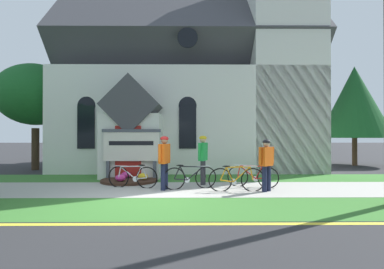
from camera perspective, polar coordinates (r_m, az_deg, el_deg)
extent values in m
plane|color=#2B2B2D|center=(12.03, -6.49, -8.43)|extent=(140.00, 140.00, 0.00)
cube|color=#A8A59E|center=(9.77, -0.94, -10.27)|extent=(32.00, 2.78, 0.01)
cube|color=#38722D|center=(7.28, -1.07, -13.72)|extent=(32.00, 2.30, 0.01)
cube|color=#38722D|center=(12.28, -0.86, -8.24)|extent=(24.00, 2.29, 0.01)
cube|color=yellow|center=(6.02, -1.19, -16.58)|extent=(28.00, 0.16, 0.01)
cube|color=silver|center=(17.71, -0.77, 2.06)|extent=(12.77, 8.77, 4.88)
cube|color=#424247|center=(18.35, -0.77, 15.01)|extent=(13.27, 8.93, 8.93)
cube|color=silver|center=(16.28, 16.64, 15.13)|extent=(3.35, 3.35, 12.06)
cube|color=silver|center=(12.74, -11.26, -2.10)|extent=(2.40, 1.60, 2.60)
cube|color=#424247|center=(12.79, -11.25, 5.31)|extent=(2.40, 1.80, 2.40)
cube|color=maroon|center=(11.94, -11.99, -3.41)|extent=(1.00, 0.06, 2.10)
cube|color=black|center=(14.04, -19.41, 1.34)|extent=(0.76, 0.06, 1.90)
cone|color=black|center=(14.10, -19.40, 5.20)|extent=(0.80, 0.06, 0.80)
cube|color=black|center=(13.29, -0.84, 1.41)|extent=(0.76, 0.06, 1.90)
cone|color=black|center=(13.35, -0.84, 5.49)|extent=(0.80, 0.06, 0.80)
cylinder|color=black|center=(13.98, -0.84, 17.83)|extent=(0.90, 0.06, 0.90)
cube|color=#474C56|center=(12.05, -15.60, -6.61)|extent=(0.12, 0.12, 0.74)
cube|color=#474C56|center=(11.74, -7.08, -6.80)|extent=(0.12, 0.12, 0.74)
cube|color=silver|center=(11.80, -11.40, -2.26)|extent=(2.12, 0.10, 1.10)
cube|color=#474C56|center=(11.79, -11.39, 0.71)|extent=(2.24, 0.14, 0.12)
cube|color=black|center=(11.75, -11.43, -1.62)|extent=(1.70, 0.02, 0.16)
cylinder|color=#382319|center=(11.52, -11.77, -8.52)|extent=(2.09, 2.09, 0.10)
ellipsoid|color=gold|center=(11.25, -9.27, -7.85)|extent=(0.36, 0.36, 0.24)
ellipsoid|color=#CC338C|center=(11.88, -12.34, -7.45)|extent=(0.36, 0.36, 0.24)
ellipsoid|color=#CC338C|center=(11.04, -13.39, -7.99)|extent=(0.36, 0.36, 0.24)
torus|color=black|center=(9.34, 5.39, -8.58)|extent=(0.74, 0.04, 0.74)
torus|color=black|center=(9.49, 11.45, -8.44)|extent=(0.74, 0.04, 0.74)
cylinder|color=orange|center=(9.41, 9.41, -7.45)|extent=(0.54, 0.04, 0.48)
cylinder|color=orange|center=(9.36, 8.74, -6.11)|extent=(0.74, 0.04, 0.05)
cylinder|color=orange|center=(9.35, 7.17, -7.53)|extent=(0.25, 0.04, 0.46)
cylinder|color=orange|center=(9.37, 6.62, -8.72)|extent=(0.40, 0.04, 0.09)
cylinder|color=orange|center=(9.32, 5.94, -7.39)|extent=(0.21, 0.04, 0.41)
cylinder|color=orange|center=(9.46, 11.21, -7.24)|extent=(0.12, 0.04, 0.41)
ellipsoid|color=black|center=(9.31, 6.49, -6.00)|extent=(0.24, 0.08, 0.05)
cylinder|color=silver|center=(9.42, 10.97, -5.91)|extent=(0.44, 0.03, 0.03)
cylinder|color=silver|center=(9.40, 7.84, -8.85)|extent=(0.18, 0.02, 0.18)
torus|color=black|center=(9.98, -8.54, -8.10)|extent=(0.71, 0.18, 0.72)
torus|color=black|center=(10.35, -13.73, -7.81)|extent=(0.71, 0.18, 0.72)
cylinder|color=#B7B7BC|center=(10.20, -12.01, -7.10)|extent=(0.53, 0.14, 0.42)
cylinder|color=#B7B7BC|center=(10.14, -11.44, -5.94)|extent=(0.72, 0.18, 0.07)
cylinder|color=#B7B7BC|center=(10.06, -10.08, -7.11)|extent=(0.25, 0.09, 0.44)
cylinder|color=#B7B7BC|center=(10.05, -9.61, -8.19)|extent=(0.40, 0.12, 0.09)
cylinder|color=#B7B7BC|center=(9.99, -9.02, -7.01)|extent=(0.21, 0.08, 0.39)
cylinder|color=#B7B7BC|center=(10.32, -13.53, -6.88)|extent=(0.12, 0.06, 0.35)
ellipsoid|color=black|center=(10.00, -9.50, -5.76)|extent=(0.25, 0.13, 0.05)
cylinder|color=silver|center=(10.28, -13.32, -5.83)|extent=(0.44, 0.12, 0.03)
cylinder|color=silver|center=(10.13, -10.66, -8.28)|extent=(0.18, 0.06, 0.18)
torus|color=black|center=(10.27, 14.19, -7.93)|extent=(0.68, 0.24, 0.70)
torus|color=black|center=(10.36, 8.65, -7.87)|extent=(0.68, 0.24, 0.70)
cylinder|color=#A51E19|center=(10.30, 10.52, -7.02)|extent=(0.52, 0.20, 0.44)
cylinder|color=#A51E19|center=(10.26, 11.12, -5.87)|extent=(0.71, 0.25, 0.04)
cylinder|color=#A51E19|center=(10.26, 12.57, -7.04)|extent=(0.25, 0.11, 0.44)
cylinder|color=#A51E19|center=(10.28, 13.07, -8.06)|extent=(0.39, 0.15, 0.09)
cylinder|color=#A51E19|center=(10.25, 13.68, -6.90)|extent=(0.21, 0.10, 0.38)
cylinder|color=#A51E19|center=(10.33, 8.86, -6.86)|extent=(0.12, 0.07, 0.37)
ellipsoid|color=black|center=(10.23, 13.18, -5.71)|extent=(0.25, 0.15, 0.05)
cylinder|color=silver|center=(10.30, 9.08, -5.75)|extent=(0.43, 0.16, 0.03)
cylinder|color=silver|center=(10.30, 11.96, -8.19)|extent=(0.18, 0.07, 0.18)
torus|color=black|center=(9.63, -3.39, -8.38)|extent=(0.71, 0.23, 0.72)
torus|color=black|center=(9.92, 2.63, -8.15)|extent=(0.71, 0.23, 0.72)
cylinder|color=black|center=(9.79, 0.62, -7.36)|extent=(0.56, 0.19, 0.43)
cylinder|color=black|center=(9.73, -0.04, -6.10)|extent=(0.76, 0.25, 0.07)
cylinder|color=black|center=(9.68, -1.61, -7.33)|extent=(0.26, 0.11, 0.46)
cylinder|color=black|center=(9.68, -2.16, -8.49)|extent=(0.42, 0.15, 0.09)
cylinder|color=black|center=(9.63, -2.83, -7.21)|extent=(0.22, 0.10, 0.41)
cylinder|color=black|center=(9.88, 2.39, -7.15)|extent=(0.12, 0.07, 0.36)
ellipsoid|color=black|center=(9.62, -2.28, -5.87)|extent=(0.25, 0.14, 0.05)
cylinder|color=silver|center=(9.85, 2.16, -6.02)|extent=(0.43, 0.15, 0.03)
cylinder|color=silver|center=(9.74, -0.94, -8.60)|extent=(0.18, 0.07, 0.18)
cylinder|color=#191E38|center=(9.68, -5.01, -7.89)|extent=(0.15, 0.15, 0.84)
cylinder|color=#191E38|center=(9.49, -5.50, -8.04)|extent=(0.15, 0.15, 0.84)
cube|color=#E55914|center=(9.51, -5.25, -3.63)|extent=(0.34, 0.51, 0.61)
sphere|color=#936B51|center=(9.50, -5.25, -1.14)|extent=(0.22, 0.22, 0.22)
ellipsoid|color=red|center=(9.50, -5.25, -0.78)|extent=(0.33, 0.30, 0.15)
cylinder|color=#E55914|center=(9.76, -4.38, -3.37)|extent=(0.09, 0.16, 0.56)
cylinder|color=#E55914|center=(9.27, -6.17, -3.53)|extent=(0.09, 0.10, 0.55)
cylinder|color=#2D2D33|center=(10.60, 2.18, -7.21)|extent=(0.15, 0.15, 0.85)
cylinder|color=#2D2D33|center=(10.50, 2.01, -7.27)|extent=(0.15, 0.15, 0.85)
cube|color=green|center=(10.49, 2.09, -3.27)|extent=(0.35, 0.52, 0.62)
sphere|color=tan|center=(10.47, 2.09, -0.98)|extent=(0.22, 0.22, 0.22)
ellipsoid|color=gold|center=(10.47, 2.09, -0.65)|extent=(0.34, 0.31, 0.15)
cylinder|color=green|center=(10.75, 2.76, -3.03)|extent=(0.09, 0.24, 0.56)
cylinder|color=green|center=(10.22, 1.39, -3.17)|extent=(0.09, 0.23, 0.56)
cylinder|color=#191E38|center=(9.47, 13.54, -8.20)|extent=(0.15, 0.15, 0.79)
cylinder|color=#191E38|center=(9.64, 14.27, -8.06)|extent=(0.15, 0.15, 0.79)
cube|color=#E55914|center=(9.49, 13.90, -4.05)|extent=(0.46, 0.44, 0.57)
sphere|color=tan|center=(9.47, 13.90, -1.70)|extent=(0.20, 0.20, 0.20)
ellipsoid|color=black|center=(9.47, 13.90, -1.36)|extent=(0.33, 0.33, 0.14)
cylinder|color=#E55914|center=(9.28, 12.76, -3.95)|extent=(0.09, 0.10, 0.52)
cylinder|color=#E55914|center=(9.69, 14.99, -3.80)|extent=(0.09, 0.14, 0.52)
cylinder|color=#4C3823|center=(19.92, 28.42, -2.86)|extent=(0.28, 0.28, 1.61)
cone|color=#14471E|center=(20.00, 28.39, 5.43)|extent=(3.98, 3.98, 4.16)
cylinder|color=#3D2D1E|center=(17.16, -27.51, -2.44)|extent=(0.36, 0.36, 2.11)
ellipsoid|color=#195623|center=(17.28, -27.49, 6.69)|extent=(3.81, 3.81, 3.07)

